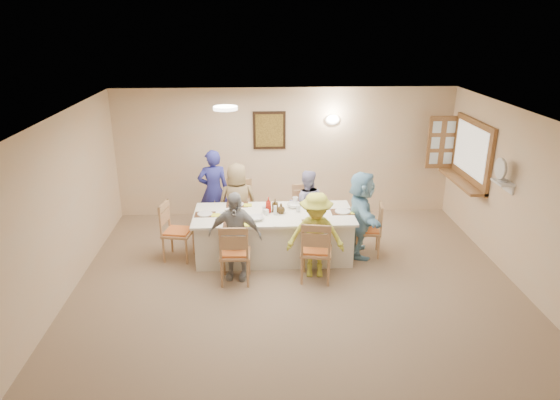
{
  "coord_description": "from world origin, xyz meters",
  "views": [
    {
      "loc": [
        -0.56,
        -5.87,
        3.75
      ],
      "look_at": [
        -0.2,
        1.4,
        1.05
      ],
      "focal_mm": 32.0,
      "sensor_mm": 36.0,
      "label": 1
    }
  ],
  "objects_px": {
    "diner_front_left": "(235,236)",
    "chair_back_left": "(238,210)",
    "desk_fan": "(502,173)",
    "chair_front_right": "(316,249)",
    "diner_right_end": "(361,214)",
    "caregiver": "(214,191)",
    "diner_back_right": "(306,205)",
    "diner_front_right": "(316,235)",
    "chair_front_left": "(235,252)",
    "condiment_ketchup": "(268,205)",
    "dining_table": "(274,235)",
    "serving_hatch": "(472,153)",
    "chair_left_end": "(178,231)",
    "diner_back_left": "(238,202)",
    "chair_right_end": "(368,229)",
    "chair_back_right": "(306,211)"
  },
  "relations": [
    {
      "from": "chair_left_end",
      "to": "diner_front_left",
      "type": "relative_size",
      "value": 0.7
    },
    {
      "from": "chair_right_end",
      "to": "desk_fan",
      "type": "bearing_deg",
      "value": 83.3
    },
    {
      "from": "chair_back_right",
      "to": "desk_fan",
      "type": "bearing_deg",
      "value": -35.63
    },
    {
      "from": "chair_right_end",
      "to": "diner_front_right",
      "type": "bearing_deg",
      "value": -45.38
    },
    {
      "from": "caregiver",
      "to": "condiment_ketchup",
      "type": "bearing_deg",
      "value": 121.88
    },
    {
      "from": "dining_table",
      "to": "chair_right_end",
      "type": "xyz_separation_m",
      "value": [
        1.55,
        0.0,
        0.07
      ]
    },
    {
      "from": "desk_fan",
      "to": "chair_left_end",
      "type": "xyz_separation_m",
      "value": [
        -4.94,
        0.52,
        -1.07
      ]
    },
    {
      "from": "desk_fan",
      "to": "diner_right_end",
      "type": "bearing_deg",
      "value": 165.26
    },
    {
      "from": "chair_back_left",
      "to": "diner_front_left",
      "type": "distance_m",
      "value": 1.49
    },
    {
      "from": "chair_right_end",
      "to": "diner_back_left",
      "type": "xyz_separation_m",
      "value": [
        -2.15,
        0.68,
        0.26
      ]
    },
    {
      "from": "chair_front_left",
      "to": "diner_back_right",
      "type": "relative_size",
      "value": 0.76
    },
    {
      "from": "desk_fan",
      "to": "caregiver",
      "type": "bearing_deg",
      "value": 159.41
    },
    {
      "from": "chair_front_right",
      "to": "diner_back_left",
      "type": "distance_m",
      "value": 1.92
    },
    {
      "from": "chair_front_left",
      "to": "diner_right_end",
      "type": "relative_size",
      "value": 0.67
    },
    {
      "from": "condiment_ketchup",
      "to": "chair_back_left",
      "type": "bearing_deg",
      "value": 124.27
    },
    {
      "from": "serving_hatch",
      "to": "diner_right_end",
      "type": "height_order",
      "value": "serving_hatch"
    },
    {
      "from": "chair_front_right",
      "to": "chair_left_end",
      "type": "xyz_separation_m",
      "value": [
        -2.15,
        0.8,
        -0.01
      ]
    },
    {
      "from": "condiment_ketchup",
      "to": "chair_front_right",
      "type": "bearing_deg",
      "value": -50.93
    },
    {
      "from": "chair_front_right",
      "to": "chair_left_end",
      "type": "bearing_deg",
      "value": -10.25
    },
    {
      "from": "chair_front_left",
      "to": "diner_right_end",
      "type": "height_order",
      "value": "diner_right_end"
    },
    {
      "from": "desk_fan",
      "to": "caregiver",
      "type": "height_order",
      "value": "desk_fan"
    },
    {
      "from": "dining_table",
      "to": "chair_back_right",
      "type": "relative_size",
      "value": 2.76
    },
    {
      "from": "condiment_ketchup",
      "to": "chair_front_left",
      "type": "bearing_deg",
      "value": -121.58
    },
    {
      "from": "diner_right_end",
      "to": "caregiver",
      "type": "relative_size",
      "value": 0.94
    },
    {
      "from": "chair_left_end",
      "to": "diner_front_left",
      "type": "xyz_separation_m",
      "value": [
        0.95,
        -0.68,
        0.21
      ]
    },
    {
      "from": "dining_table",
      "to": "chair_back_left",
      "type": "relative_size",
      "value": 2.48
    },
    {
      "from": "chair_front_right",
      "to": "diner_back_right",
      "type": "xyz_separation_m",
      "value": [
        0.0,
        1.48,
        0.14
      ]
    },
    {
      "from": "chair_front_left",
      "to": "chair_left_end",
      "type": "xyz_separation_m",
      "value": [
        -0.95,
        0.8,
        -0.0
      ]
    },
    {
      "from": "desk_fan",
      "to": "chair_back_right",
      "type": "relative_size",
      "value": 0.32
    },
    {
      "from": "dining_table",
      "to": "diner_right_end",
      "type": "height_order",
      "value": "diner_right_end"
    },
    {
      "from": "caregiver",
      "to": "condiment_ketchup",
      "type": "height_order",
      "value": "caregiver"
    },
    {
      "from": "diner_front_left",
      "to": "chair_back_left",
      "type": "bearing_deg",
      "value": 99.57
    },
    {
      "from": "desk_fan",
      "to": "diner_back_left",
      "type": "distance_m",
      "value": 4.25
    },
    {
      "from": "serving_hatch",
      "to": "chair_front_right",
      "type": "xyz_separation_m",
      "value": [
        -2.9,
        -1.63,
        -1.01
      ]
    },
    {
      "from": "dining_table",
      "to": "diner_right_end",
      "type": "distance_m",
      "value": 1.46
    },
    {
      "from": "chair_back_left",
      "to": "chair_right_end",
      "type": "height_order",
      "value": "chair_back_left"
    },
    {
      "from": "chair_back_left",
      "to": "diner_back_right",
      "type": "bearing_deg",
      "value": 0.78
    },
    {
      "from": "diner_front_right",
      "to": "chair_left_end",
      "type": "bearing_deg",
      "value": 167.16
    },
    {
      "from": "diner_front_left",
      "to": "diner_front_right",
      "type": "distance_m",
      "value": 1.2
    },
    {
      "from": "serving_hatch",
      "to": "chair_front_left",
      "type": "height_order",
      "value": "serving_hatch"
    },
    {
      "from": "chair_front_right",
      "to": "diner_front_left",
      "type": "height_order",
      "value": "diner_front_left"
    },
    {
      "from": "diner_back_left",
      "to": "caregiver",
      "type": "height_order",
      "value": "caregiver"
    },
    {
      "from": "diner_back_left",
      "to": "diner_right_end",
      "type": "height_order",
      "value": "diner_right_end"
    },
    {
      "from": "chair_back_left",
      "to": "diner_right_end",
      "type": "distance_m",
      "value": 2.18
    },
    {
      "from": "diner_back_right",
      "to": "serving_hatch",
      "type": "bearing_deg",
      "value": -173.43
    },
    {
      "from": "chair_right_end",
      "to": "diner_front_left",
      "type": "distance_m",
      "value": 2.27
    },
    {
      "from": "dining_table",
      "to": "chair_back_left",
      "type": "xyz_separation_m",
      "value": [
        -0.6,
        0.8,
        0.14
      ]
    },
    {
      "from": "desk_fan",
      "to": "caregiver",
      "type": "distance_m",
      "value": 4.81
    },
    {
      "from": "desk_fan",
      "to": "chair_front_right",
      "type": "xyz_separation_m",
      "value": [
        -2.79,
        -0.28,
        -1.06
      ]
    },
    {
      "from": "desk_fan",
      "to": "chair_front_left",
      "type": "relative_size",
      "value": 0.31
    }
  ]
}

